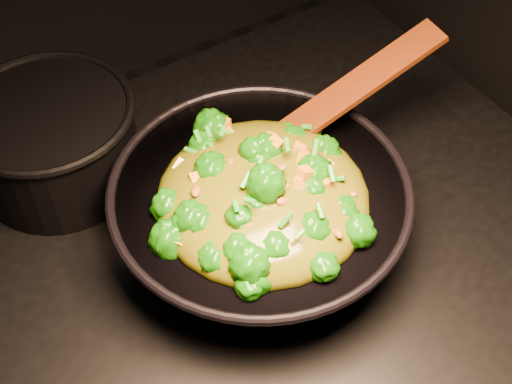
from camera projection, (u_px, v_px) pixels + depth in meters
wok at (260, 216)px, 1.00m from camera, size 0.41×0.41×0.11m
stir_fry at (263, 177)px, 0.91m from camera, size 0.31×0.31×0.10m
spatula at (344, 95)px, 1.00m from camera, size 0.31×0.07×0.13m
back_pot at (54, 142)px, 1.08m from camera, size 0.32×0.32×0.14m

